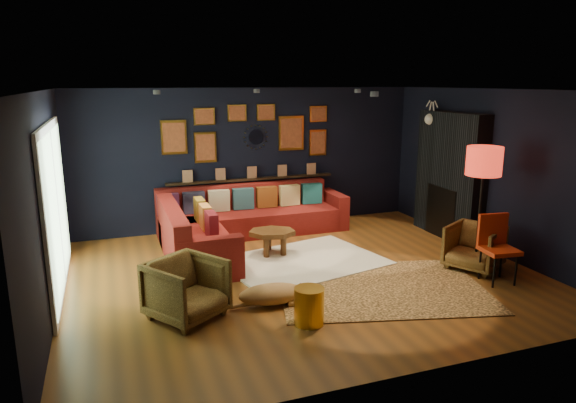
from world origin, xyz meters
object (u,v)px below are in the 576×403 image
object	(u,v)px
sectional	(232,225)
orange_chair	(496,242)
floor_lamp	(484,166)
dog	(272,290)
gold_stool	(309,306)
pouf	(207,260)
coffee_table	(272,235)
armchair_right	(474,245)
armchair_left	(186,286)

from	to	relation	value
sectional	orange_chair	bearing A→B (deg)	-43.68
floor_lamp	dog	distance (m)	3.52
gold_stool	orange_chair	size ratio (longest dim) A/B	0.46
sectional	pouf	distance (m)	1.50
coffee_table	gold_stool	bearing A→B (deg)	-98.00
armchair_right	orange_chair	xyz separation A→B (m)	(-0.03, -0.46, 0.19)
sectional	orange_chair	distance (m)	4.20
gold_stool	dog	world-z (taller)	gold_stool
sectional	armchair_left	distance (m)	2.89
pouf	floor_lamp	world-z (taller)	floor_lamp
orange_chair	armchair_left	bearing A→B (deg)	-176.19
armchair_left	floor_lamp	world-z (taller)	floor_lamp
sectional	armchair_right	size ratio (longest dim) A/B	4.65
pouf	gold_stool	xyz separation A→B (m)	(0.80, -1.93, 0.00)
armchair_left	armchair_right	bearing A→B (deg)	-31.01
armchair_right	armchair_left	bearing A→B (deg)	-116.75
armchair_right	orange_chair	bearing A→B (deg)	-33.00
pouf	orange_chair	world-z (taller)	orange_chair
coffee_table	armchair_right	distance (m)	3.05
floor_lamp	dog	world-z (taller)	floor_lamp
armchair_left	armchair_right	distance (m)	4.24
armchair_right	gold_stool	xyz separation A→B (m)	(-2.95, -0.82, -0.15)
floor_lamp	dog	xyz separation A→B (m)	(-3.25, -0.21, -1.34)
coffee_table	orange_chair	xyz separation A→B (m)	(2.58, -2.05, 0.22)
sectional	pouf	xyz separation A→B (m)	(-0.69, -1.33, -0.11)
floor_lamp	armchair_right	bearing A→B (deg)	-170.21
sectional	dog	xyz separation A→B (m)	(-0.13, -2.64, -0.13)
dog	sectional	bearing A→B (deg)	92.39
floor_lamp	pouf	bearing A→B (deg)	163.89
armchair_left	gold_stool	size ratio (longest dim) A/B	1.81
armchair_left	gold_stool	xyz separation A→B (m)	(1.29, -0.62, -0.18)
gold_stool	pouf	bearing A→B (deg)	112.51
coffee_table	armchair_left	size ratio (longest dim) A/B	1.12
armchair_left	gold_stool	world-z (taller)	armchair_left
armchair_right	floor_lamp	world-z (taller)	floor_lamp
sectional	pouf	world-z (taller)	sectional
coffee_table	gold_stool	distance (m)	2.44
armchair_left	orange_chair	distance (m)	4.22
coffee_table	pouf	size ratio (longest dim) A/B	1.59
sectional	gold_stool	size ratio (longest dim) A/B	7.89
armchair_left	armchair_right	xyz separation A→B (m)	(4.24, 0.21, -0.03)
armchair_left	floor_lamp	bearing A→B (deg)	-30.93
orange_chair	dog	size ratio (longest dim) A/B	0.82
armchair_left	orange_chair	size ratio (longest dim) A/B	0.84
sectional	orange_chair	world-z (taller)	orange_chair
armchair_right	coffee_table	bearing A→B (deg)	-150.76
coffee_table	armchair_left	distance (m)	2.42
coffee_table	dog	distance (m)	1.89
sectional	coffee_table	distance (m)	0.97
gold_stool	orange_chair	distance (m)	2.96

